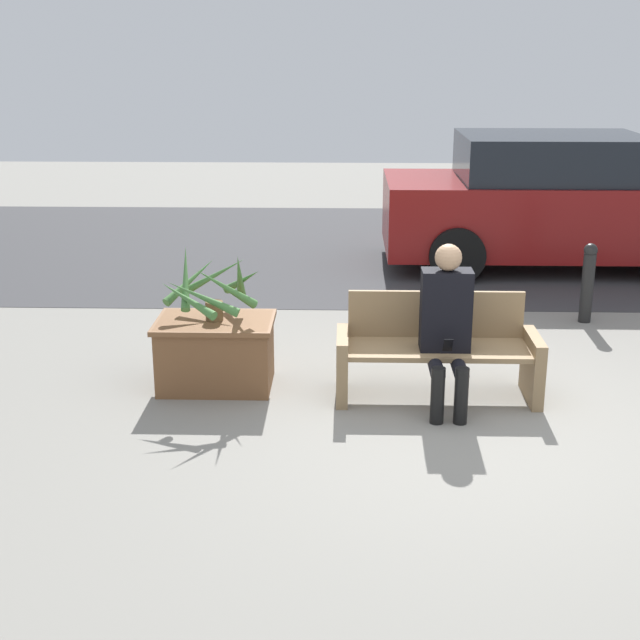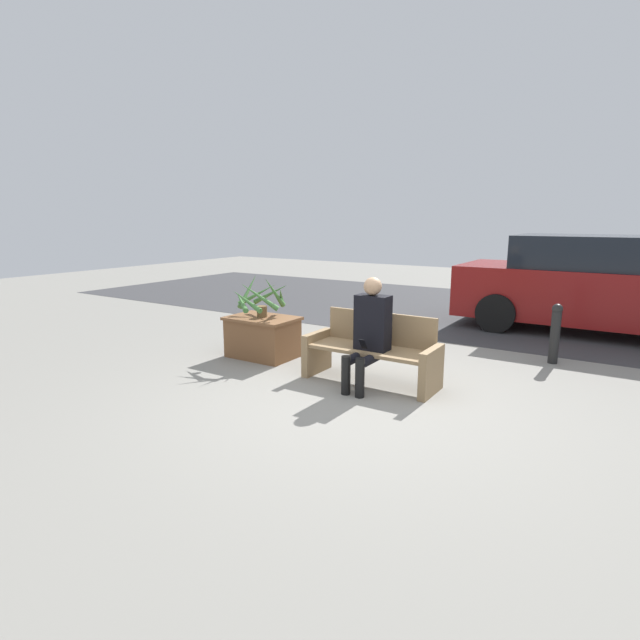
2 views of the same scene
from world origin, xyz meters
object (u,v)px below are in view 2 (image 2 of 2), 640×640
Objects in this scene: bench at (373,351)px; potted_plant at (260,297)px; bollard_post at (555,332)px; person_seated at (369,329)px; parked_car at (589,285)px; planter_box at (263,336)px.

bench is 1.86m from potted_plant.
bollard_post is at bearing 49.74° from bench.
bench is at bearing -4.01° from potted_plant.
potted_plant is at bearing -151.75° from bollard_post.
person_seated is 2.75m from bollard_post.
parked_car reaches higher than bench.
planter_box is 0.23× the size of parked_car.
parked_car is at bearing 67.05° from bench.
person_seated is at bearing -111.66° from parked_car.
person_seated is (0.04, -0.18, 0.30)m from bench.
parked_car is (1.81, 4.56, 0.12)m from person_seated.
bollard_post reaches higher than planter_box.
person_seated reaches higher than bench.
potted_plant is at bearing -130.62° from parked_car.
bollard_post is at bearing 28.25° from potted_plant.
potted_plant is 5.61m from parked_car.
planter_box is at bearing 47.99° from potted_plant.
planter_box is 3.94m from bollard_post.
person_seated is at bearing -9.48° from potted_plant.
bench is 1.26× the size of person_seated.
potted_plant reaches higher than bench.
planter_box is at bearing 175.45° from bench.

